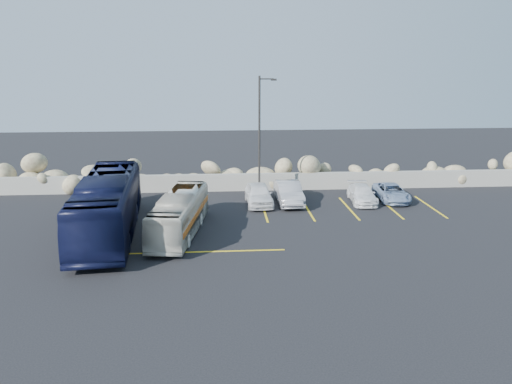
{
  "coord_description": "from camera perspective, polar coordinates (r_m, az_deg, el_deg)",
  "views": [
    {
      "loc": [
        -0.01,
        -22.27,
        8.72
      ],
      "look_at": [
        1.89,
        4.0,
        1.93
      ],
      "focal_mm": 35.0,
      "sensor_mm": 36.0,
      "label": 1
    }
  ],
  "objects": [
    {
      "name": "lamppost",
      "position": [
        32.18,
        0.48,
        6.55
      ],
      "size": [
        1.14,
        0.18,
        8.0
      ],
      "color": "#312E2B",
      "rests_on": "ground"
    },
    {
      "name": "tour_coach",
      "position": [
        27.1,
        -16.6,
        -1.48
      ],
      "size": [
        3.59,
        11.39,
        3.12
      ],
      "primitive_type": "imported",
      "rotation": [
        0.0,
        0.0,
        0.09
      ],
      "color": "black",
      "rests_on": "ground"
    },
    {
      "name": "car_d",
      "position": [
        33.86,
        15.22,
        -0.05
      ],
      "size": [
        1.92,
        3.92,
        1.07
      ],
      "primitive_type": "imported",
      "rotation": [
        0.0,
        0.0,
        -0.04
      ],
      "color": "#7D92B2",
      "rests_on": "ground"
    },
    {
      "name": "riprap_pile",
      "position": [
        36.24,
        -4.03,
        2.6
      ],
      "size": [
        54.0,
        2.8,
        2.6
      ],
      "primitive_type": null,
      "color": "#937E60",
      "rests_on": "ground"
    },
    {
      "name": "parking_lines",
      "position": [
        29.54,
        5.13,
        -2.76
      ],
      "size": [
        18.16,
        9.36,
        0.01
      ],
      "color": "yellow",
      "rests_on": "ground"
    },
    {
      "name": "car_c",
      "position": [
        32.97,
        12.02,
        -0.23
      ],
      "size": [
        1.79,
        3.84,
        1.09
      ],
      "primitive_type": "imported",
      "rotation": [
        0.0,
        0.0,
        -0.07
      ],
      "color": "white",
      "rests_on": "ground"
    },
    {
      "name": "car_a",
      "position": [
        31.69,
        0.32,
        -0.25
      ],
      "size": [
        1.71,
        4.01,
        1.35
      ],
      "primitive_type": "imported",
      "rotation": [
        0.0,
        0.0,
        0.03
      ],
      "color": "white",
      "rests_on": "ground"
    },
    {
      "name": "ground",
      "position": [
        23.92,
        -3.85,
        -6.96
      ],
      "size": [
        90.0,
        90.0,
        0.0
      ],
      "primitive_type": "plane",
      "color": "black",
      "rests_on": "ground"
    },
    {
      "name": "car_b",
      "position": [
        32.04,
        3.76,
        -0.07
      ],
      "size": [
        1.57,
        4.28,
        1.4
      ],
      "primitive_type": "imported",
      "rotation": [
        0.0,
        0.0,
        0.02
      ],
      "color": "#A5A5AA",
      "rests_on": "ground"
    },
    {
      "name": "seawall",
      "position": [
        35.22,
        -4.01,
        1.09
      ],
      "size": [
        60.0,
        0.4,
        1.2
      ],
      "primitive_type": "cube",
      "color": "gray",
      "rests_on": "ground"
    },
    {
      "name": "vintage_bus",
      "position": [
        26.46,
        -8.73,
        -2.5
      ],
      "size": [
        2.84,
        7.91,
        2.16
      ],
      "primitive_type": "imported",
      "rotation": [
        0.0,
        0.0,
        -0.14
      ],
      "color": "beige",
      "rests_on": "ground"
    }
  ]
}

